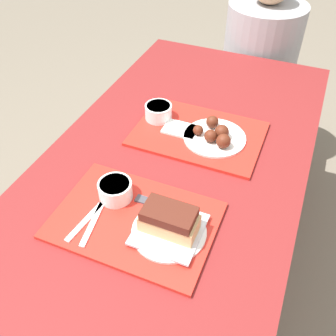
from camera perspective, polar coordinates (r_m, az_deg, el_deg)
name	(u,v)px	position (r m, az deg, el deg)	size (l,w,h in m)	color
ground_plane	(165,295)	(1.83, -0.43, -18.78)	(12.00, 12.00, 0.00)	#706656
picnic_table	(164,195)	(1.27, -0.59, -4.21)	(0.86, 1.88, 0.77)	maroon
picnic_bench_far	(240,98)	(2.33, 10.86, 10.41)	(0.82, 0.28, 0.45)	maroon
tray_near	(135,220)	(1.08, -5.08, -7.91)	(0.46, 0.32, 0.01)	red
tray_far	(198,134)	(1.37, 4.63, 5.22)	(0.46, 0.32, 0.01)	red
bowl_coleslaw_near	(115,189)	(1.12, -8.05, -3.25)	(0.10, 0.10, 0.06)	white
brisket_sandwich_plate	(169,224)	(1.02, 0.17, -8.53)	(0.21, 0.21, 0.09)	white
plastic_fork_near	(86,220)	(1.09, -12.32, -7.72)	(0.04, 0.17, 0.00)	white
plastic_knife_near	(93,222)	(1.08, -11.33, -8.10)	(0.04, 0.17, 0.00)	white
condiment_packet	(142,199)	(1.12, -4.04, -4.79)	(0.04, 0.03, 0.01)	#3F3F47
bowl_coleslaw_far	(158,111)	(1.42, -1.46, 8.67)	(0.10, 0.10, 0.06)	white
wings_plate_far	(216,135)	(1.33, 7.28, 5.08)	(0.22, 0.22, 0.06)	white
napkin_far	(181,129)	(1.37, 1.92, 5.92)	(0.12, 0.09, 0.01)	white
person_seated_across	(262,46)	(2.16, 14.07, 17.64)	(0.40, 0.40, 0.68)	#9E9EA3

